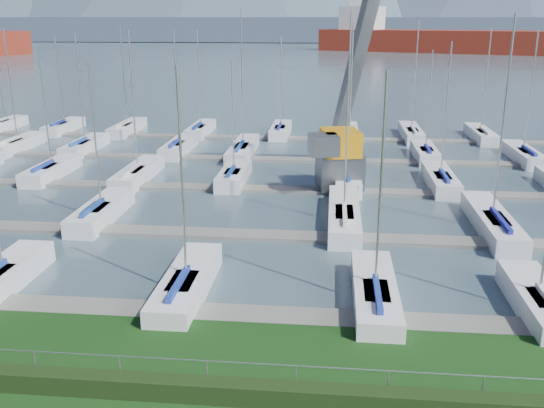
# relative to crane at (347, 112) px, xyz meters

# --- Properties ---
(water) EXTENTS (800.00, 540.00, 0.20)m
(water) POSITION_rel_crane_xyz_m (-4.04, 231.93, -5.73)
(water) COLOR #455A65
(hedge) EXTENTS (80.00, 0.70, 0.70)m
(hedge) POSITION_rel_crane_xyz_m (-4.04, -28.47, -4.98)
(hedge) COLOR black
(hedge) RESTS_ON grass
(fence) EXTENTS (80.00, 0.04, 0.04)m
(fence) POSITION_rel_crane_xyz_m (-4.04, -28.07, -4.13)
(fence) COLOR #95989D
(fence) RESTS_ON grass
(foothill) EXTENTS (900.00, 80.00, 12.00)m
(foothill) POSITION_rel_crane_xyz_m (-4.04, 301.93, 0.67)
(foothill) COLOR #465266
(foothill) RESTS_ON water
(docks) EXTENTS (90.00, 41.60, 0.25)m
(docks) POSITION_rel_crane_xyz_m (-4.04, -2.07, -5.55)
(docks) COLOR slate
(docks) RESTS_ON water
(crane) EXTENTS (6.64, 13.19, 22.35)m
(crane) POSITION_rel_crane_xyz_m (0.00, 0.00, 0.00)
(crane) COLOR #53565A
(crane) RESTS_ON water
(cargo_ship_mid) EXTENTS (94.68, 51.00, 21.50)m
(cargo_ship_mid) POSITION_rel_crane_xyz_m (36.00, 189.15, -1.74)
(cargo_ship_mid) COLOR maroon
(cargo_ship_mid) RESTS_ON water
(sailboat_fleet) EXTENTS (75.15, 49.28, 13.53)m
(sailboat_fleet) POSITION_rel_crane_xyz_m (-4.35, 0.18, 0.12)
(sailboat_fleet) COLOR silver
(sailboat_fleet) RESTS_ON water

